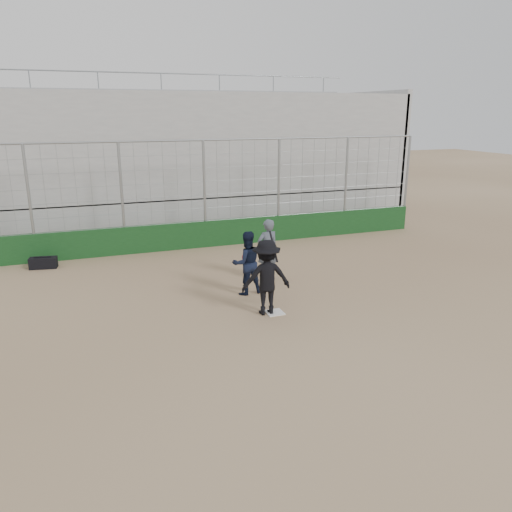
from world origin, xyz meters
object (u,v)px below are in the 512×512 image
object	(u,v)px
catcher_crouched	(247,273)
equipment_bag	(43,263)
umpire	(267,253)
batter_at_plate	(266,277)

from	to	relation	value
catcher_crouched	equipment_bag	distance (m)	7.22
equipment_bag	umpire	bearing A→B (deg)	-29.17
umpire	batter_at_plate	bearing A→B (deg)	59.11
catcher_crouched	umpire	xyz separation A→B (m)	(0.99, 0.95, 0.25)
umpire	equipment_bag	xyz separation A→B (m)	(-6.54, 3.65, -0.68)
catcher_crouched	equipment_bag	xyz separation A→B (m)	(-5.55, 4.61, -0.43)
catcher_crouched	umpire	size ratio (longest dim) A/B	0.71
equipment_bag	catcher_crouched	bearing A→B (deg)	-39.68
batter_at_plate	catcher_crouched	xyz separation A→B (m)	(-0.01, 1.49, -0.36)
batter_at_plate	umpire	world-z (taller)	batter_at_plate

